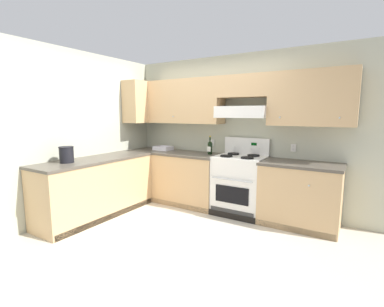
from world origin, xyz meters
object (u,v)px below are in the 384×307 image
Objects in this scene: wine_bottle at (210,147)px; bowl at (163,149)px; bucket at (66,154)px; stove at (239,184)px.

wine_bottle reaches higher than bowl.
bowl is 1.41× the size of bucket.
wine_bottle reaches higher than bucket.
wine_bottle is 0.97× the size of bowl.
bowl is (-1.57, 0.07, 0.46)m from stove.
wine_bottle is at bearing 52.88° from bucket.
stove is 1.64m from bowl.
stove is 0.79m from wine_bottle.
stove is at bearing 41.92° from bucket.
wine_bottle is (-0.56, 0.06, 0.55)m from stove.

